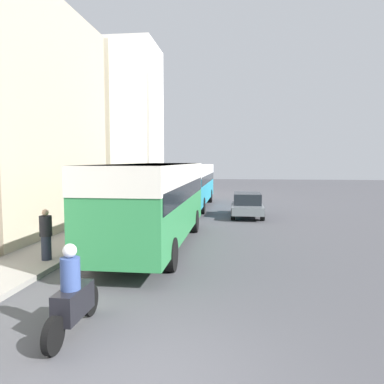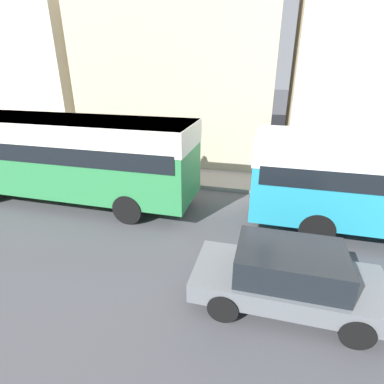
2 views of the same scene
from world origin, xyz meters
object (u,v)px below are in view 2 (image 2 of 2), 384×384
at_px(bus_lead, 62,149).
at_px(car_crossing, 288,276).
at_px(pedestrian_walking_away, 181,158).
at_px(pedestrian_near_curb, 54,151).

height_order(bus_lead, car_crossing, bus_lead).
bearing_deg(pedestrian_walking_away, bus_lead, -49.74).
xyz_separation_m(car_crossing, pedestrian_walking_away, (-6.64, -4.35, 0.34)).
distance_m(car_crossing, pedestrian_near_curb, 12.53).
distance_m(car_crossing, pedestrian_walking_away, 7.94).
height_order(car_crossing, pedestrian_near_curb, pedestrian_near_curb).
distance_m(bus_lead, pedestrian_walking_away, 4.80).
relative_size(pedestrian_near_curb, pedestrian_walking_away, 0.90).
bearing_deg(pedestrian_walking_away, pedestrian_near_curb, -88.39).
bearing_deg(pedestrian_near_curb, pedestrian_walking_away, 91.61).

